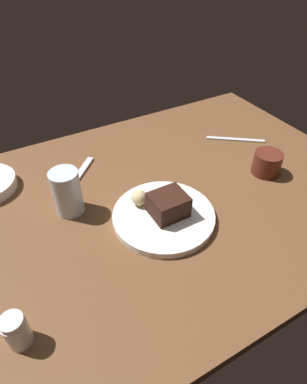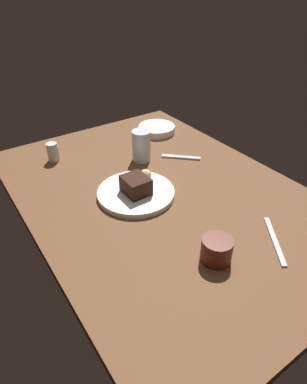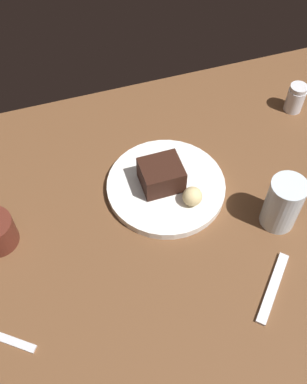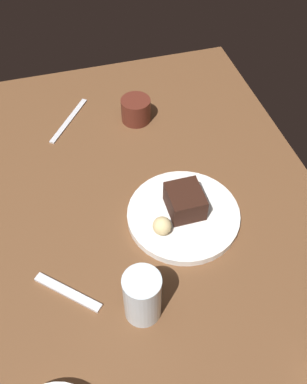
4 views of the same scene
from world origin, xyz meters
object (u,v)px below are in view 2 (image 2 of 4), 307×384
(chocolate_cake_slice, at_px, (136,185))
(water_glass, at_px, (141,146))
(side_bowl, at_px, (157,129))
(bread_roll, at_px, (145,175))
(butter_knife, at_px, (275,240))
(coffee_cup, at_px, (217,250))
(dessert_spoon, at_px, (181,157))
(dessert_plate, at_px, (136,193))
(salt_shaker, at_px, (53,152))

(chocolate_cake_slice, bearing_deg, water_glass, 143.29)
(chocolate_cake_slice, xyz_separation_m, side_bowl, (-0.37, 0.34, -0.03))
(bread_roll, height_order, butter_knife, bread_roll)
(side_bowl, distance_m, coffee_cup, 0.78)
(side_bowl, height_order, dessert_spoon, side_bowl)
(dessert_plate, relative_size, water_glass, 2.12)
(bread_roll, distance_m, coffee_cup, 0.39)
(chocolate_cake_slice, height_order, salt_shaker, chocolate_cake_slice)
(dessert_spoon, bearing_deg, bread_roll, 63.53)
(butter_knife, bearing_deg, bread_roll, 54.26)
(dessert_plate, xyz_separation_m, chocolate_cake_slice, (0.01, -0.00, 0.04))
(bread_roll, distance_m, dessert_spoon, 0.23)
(dessert_plate, distance_m, water_glass, 0.24)
(dessert_plate, height_order, chocolate_cake_slice, chocolate_cake_slice)
(salt_shaker, bearing_deg, dessert_plate, 20.05)
(dessert_plate, height_order, dessert_spoon, dessert_plate)
(side_bowl, bearing_deg, chocolate_cake_slice, -42.35)
(chocolate_cake_slice, xyz_separation_m, bread_roll, (-0.04, 0.07, -0.01))
(dessert_plate, height_order, bread_roll, bread_roll)
(chocolate_cake_slice, relative_size, butter_knife, 0.44)
(water_glass, bearing_deg, butter_knife, 5.29)
(water_glass, height_order, dessert_spoon, water_glass)
(water_glass, relative_size, side_bowl, 0.73)
(water_glass, xyz_separation_m, butter_knife, (0.59, 0.05, -0.06))
(dessert_plate, height_order, side_bowl, side_bowl)
(chocolate_cake_slice, distance_m, coffee_cup, 0.35)
(bread_roll, xyz_separation_m, dessert_spoon, (-0.08, 0.22, -0.03))
(chocolate_cake_slice, relative_size, side_bowl, 0.52)
(dessert_plate, distance_m, salt_shaker, 0.40)
(coffee_cup, distance_m, dessert_spoon, 0.54)
(salt_shaker, xyz_separation_m, side_bowl, (0.01, 0.47, -0.02))
(butter_knife, bearing_deg, dessert_spoon, 27.86)
(salt_shaker, relative_size, dessert_spoon, 0.48)
(bread_roll, bearing_deg, chocolate_cake_slice, -55.71)
(water_glass, relative_size, coffee_cup, 1.49)
(bread_roll, height_order, salt_shaker, salt_shaker)
(bread_roll, distance_m, side_bowl, 0.43)
(chocolate_cake_slice, relative_size, dessert_spoon, 0.56)
(bread_roll, bearing_deg, butter_knife, 17.63)
(side_bowl, height_order, coffee_cup, coffee_cup)
(water_glass, bearing_deg, salt_shaker, -123.36)
(side_bowl, bearing_deg, dessert_spoon, -13.17)
(bread_roll, bearing_deg, coffee_cup, -6.12)
(chocolate_cake_slice, height_order, coffee_cup, chocolate_cake_slice)
(bread_roll, relative_size, butter_knife, 0.21)
(salt_shaker, relative_size, coffee_cup, 0.90)
(salt_shaker, height_order, dessert_spoon, salt_shaker)
(bread_roll, height_order, dessert_spoon, bread_roll)
(dessert_plate, xyz_separation_m, coffee_cup, (0.35, 0.02, 0.02))
(bread_roll, relative_size, coffee_cup, 0.51)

